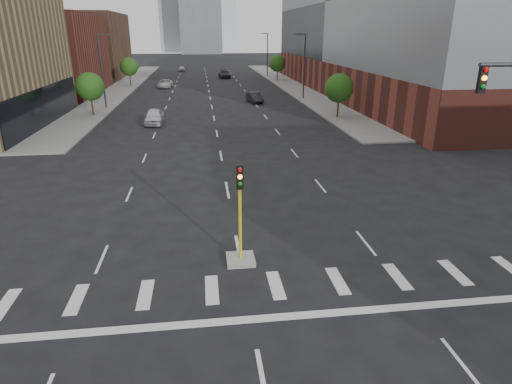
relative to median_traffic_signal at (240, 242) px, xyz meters
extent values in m
cube|color=gray|center=(-15.00, 65.03, -0.90)|extent=(5.00, 92.00, 0.15)
cube|color=gray|center=(15.00, 65.03, -0.90)|extent=(5.00, 92.00, 0.15)
cube|color=brown|center=(-27.50, 57.03, 5.03)|extent=(20.00, 22.00, 12.00)
cube|color=brown|center=(-27.50, 83.03, 5.53)|extent=(20.00, 24.00, 13.00)
cube|color=brown|center=(29.50, 51.03, 1.53)|extent=(24.00, 70.00, 5.00)
cube|color=slate|center=(29.50, 51.03, 12.53)|extent=(24.00, 70.00, 17.00)
cube|color=slate|center=(0.00, 191.03, 21.03)|extent=(18.00, 18.00, 44.00)
cube|color=#999993|center=(0.00, 0.03, -0.87)|extent=(1.20, 1.20, 0.20)
cylinder|color=gold|center=(0.00, 0.03, 0.83)|extent=(0.14, 0.14, 3.20)
cube|color=black|center=(0.00, -0.15, 2.93)|extent=(0.28, 0.18, 1.00)
sphere|color=red|center=(0.00, -0.25, 3.28)|extent=(0.18, 0.18, 0.18)
sphere|color=orange|center=(0.00, -0.25, 2.98)|extent=(0.18, 0.18, 0.18)
sphere|color=#0C7F19|center=(0.00, -0.25, 2.68)|extent=(0.18, 0.18, 0.18)
cube|color=black|center=(8.70, -1.47, 6.73)|extent=(0.28, 0.18, 1.00)
sphere|color=red|center=(8.70, -1.59, 7.08)|extent=(0.18, 0.18, 0.18)
sphere|color=orange|center=(8.70, -1.59, 6.78)|extent=(0.18, 0.18, 0.18)
sphere|color=#0C7F19|center=(8.70, -1.59, 6.48)|extent=(0.18, 0.18, 0.18)
cylinder|color=#2D2D30|center=(13.50, 46.03, 3.53)|extent=(0.20, 0.20, 9.00)
cube|color=#2D2D30|center=(12.70, 46.03, 8.03)|extent=(1.40, 0.22, 0.15)
cylinder|color=#2D2D30|center=(13.50, 81.03, 3.53)|extent=(0.20, 0.20, 9.00)
cube|color=#2D2D30|center=(12.70, 81.03, 8.03)|extent=(1.40, 0.22, 0.15)
cylinder|color=#2D2D30|center=(-13.50, 41.03, 3.53)|extent=(0.20, 0.20, 9.00)
cube|color=#2D2D30|center=(-12.70, 41.03, 8.03)|extent=(1.40, 0.22, 0.15)
cylinder|color=#382619|center=(-14.00, 36.03, 0.05)|extent=(0.20, 0.20, 1.75)
sphere|color=#174C14|center=(-14.00, 36.03, 2.43)|extent=(3.20, 3.20, 3.20)
cylinder|color=#382619|center=(-14.00, 66.03, 0.05)|extent=(0.20, 0.20, 1.75)
sphere|color=#174C14|center=(-14.00, 66.03, 2.43)|extent=(3.20, 3.20, 3.20)
cylinder|color=#382619|center=(14.00, 31.03, 0.05)|extent=(0.20, 0.20, 1.75)
sphere|color=#174C14|center=(14.00, 31.03, 2.43)|extent=(3.20, 3.20, 3.20)
cylinder|color=#382619|center=(14.00, 71.03, 0.05)|extent=(0.20, 0.20, 1.75)
sphere|color=#174C14|center=(14.00, 71.03, 2.43)|extent=(3.20, 3.20, 3.20)
imported|color=silver|center=(-6.45, 30.51, -0.18)|extent=(1.93, 4.68, 1.59)
imported|color=#232228|center=(6.04, 43.82, -0.28)|extent=(2.10, 4.39, 1.39)
imported|color=#BABABA|center=(-7.58, 62.68, -0.29)|extent=(2.54, 5.05, 1.37)
imported|color=black|center=(3.81, 78.18, -0.16)|extent=(2.50, 5.67, 1.62)
imported|color=#B1B1B6|center=(-5.79, 95.90, -0.30)|extent=(1.65, 3.99, 1.35)
camera|label=1|loc=(-1.39, -16.13, 8.33)|focal=30.00mm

